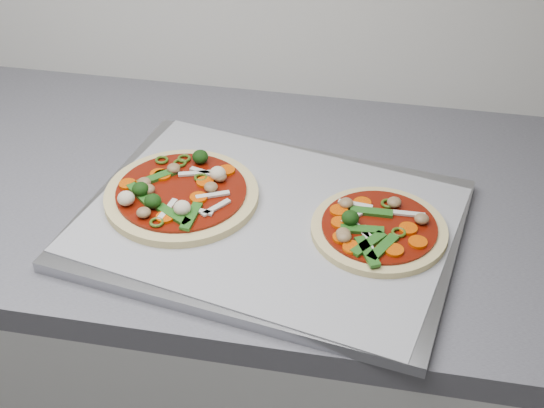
# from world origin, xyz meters

# --- Properties ---
(baking_tray) EXTENTS (0.57, 0.46, 0.02)m
(baking_tray) POSITION_xyz_m (0.70, 1.22, 0.91)
(baking_tray) COLOR #98989D
(baking_tray) RESTS_ON countertop
(parchment) EXTENTS (0.56, 0.45, 0.00)m
(parchment) POSITION_xyz_m (0.70, 1.22, 0.92)
(parchment) COLOR #A3A3A9
(parchment) RESTS_ON baking_tray
(pizza_left) EXTENTS (0.30, 0.30, 0.04)m
(pizza_left) POSITION_xyz_m (0.57, 1.24, 0.93)
(pizza_left) COLOR #D0BD82
(pizza_left) RESTS_ON parchment
(pizza_right) EXTENTS (0.22, 0.22, 0.03)m
(pizza_right) POSITION_xyz_m (0.85, 1.21, 0.93)
(pizza_right) COLOR #D0BD82
(pizza_right) RESTS_ON parchment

